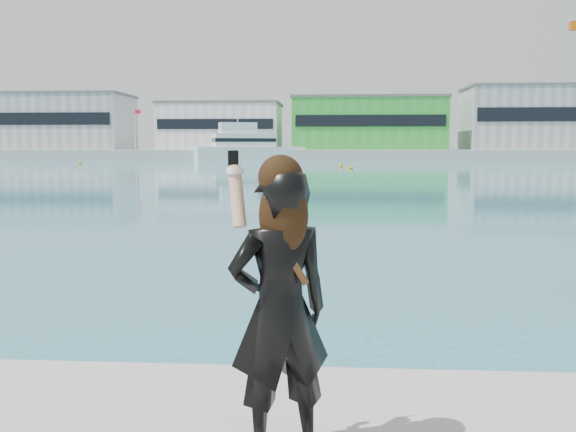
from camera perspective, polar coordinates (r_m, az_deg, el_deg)
name	(u,v)px	position (r m, az deg, el deg)	size (l,w,h in m)	color
far_quay	(328,154)	(134.03, 3.59, 5.50)	(320.00, 40.00, 2.00)	#9E9E99
warehouse_grey_left	(65,122)	(143.41, -19.18, 7.92)	(26.52, 16.36, 11.50)	gray
warehouse_white	(221,126)	(134.02, -5.94, 7.94)	(24.48, 15.35, 9.50)	silver
warehouse_green	(368,123)	(132.27, 7.10, 8.17)	(30.60, 16.36, 10.50)	green
warehouse_grey_right	(529,118)	(137.80, 20.65, 8.16)	(25.50, 15.35, 12.50)	gray
flagpole_left	(135,126)	(130.94, -13.41, 7.75)	(1.28, 0.16, 8.00)	silver
flagpole_right	(444,126)	(126.87, 13.70, 7.80)	(1.28, 0.16, 8.00)	silver
motor_yacht	(247,147)	(115.43, -3.71, 6.14)	(19.87, 11.13, 8.94)	white
buoy_near	(351,169)	(74.33, 5.62, 4.17)	(0.50, 0.50, 0.50)	orange
buoy_far	(80,164)	(100.92, -18.01, 4.42)	(0.50, 0.50, 0.50)	orange
buoy_extra	(341,167)	(81.49, 4.73, 4.36)	(0.50, 0.50, 0.50)	orange
woman	(280,302)	(3.69, -0.75, -7.68)	(0.71, 0.60, 1.75)	black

